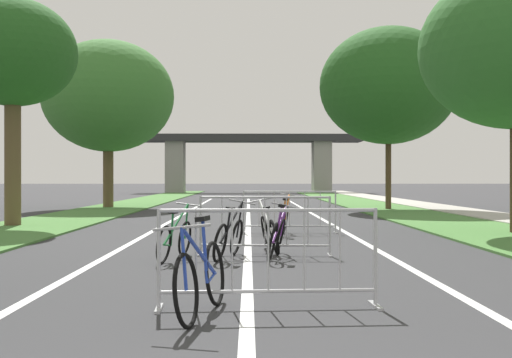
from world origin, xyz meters
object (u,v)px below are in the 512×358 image
tree_right_oak_near (388,86)px  bicycle_orange_3 (283,219)px  bicycle_blue_4 (201,277)px  tree_left_maple_mid (13,54)px  crowd_barrier_second (265,226)px  bicycle_white_2 (269,232)px  bicycle_purple_0 (277,236)px  crowd_barrier_nearest (268,259)px  tree_left_oak_mid (108,96)px  bicycle_black_5 (229,238)px  crowd_barrier_third (290,212)px  bicycle_green_1 (175,239)px

tree_right_oak_near → bicycle_orange_3: size_ratio=4.53×
bicycle_blue_4 → bicycle_orange_3: bearing=-87.2°
bicycle_blue_4 → tree_left_maple_mid: bearing=-50.6°
crowd_barrier_second → bicycle_blue_4: 4.92m
tree_left_maple_mid → bicycle_white_2: 10.34m
bicycle_purple_0 → crowd_barrier_second: bearing=127.8°
tree_right_oak_near → bicycle_blue_4: 22.21m
bicycle_orange_3 → bicycle_white_2: bearing=-88.1°
crowd_barrier_nearest → bicycle_purple_0: crowd_barrier_nearest is taller
crowd_barrier_second → bicycle_white_2: bearing=79.4°
tree_left_maple_mid → tree_left_oak_mid: (0.20, 11.13, 0.26)m
bicycle_purple_0 → bicycle_blue_4: bearing=-92.6°
bicycle_purple_0 → bicycle_black_5: bicycle_black_5 is taller
crowd_barrier_second → crowd_barrier_third: size_ratio=1.01×
tree_left_maple_mid → bicycle_purple_0: bearing=-44.6°
tree_left_oak_mid → bicycle_blue_4: tree_left_oak_mid is taller
crowd_barrier_second → tree_left_oak_mid: bearing=110.7°
tree_left_oak_mid → crowd_barrier_third: bearing=-60.7°
crowd_barrier_nearest → bicycle_purple_0: 4.14m
bicycle_purple_0 → bicycle_white_2: bicycle_white_2 is taller
bicycle_orange_3 → crowd_barrier_second: bearing=-88.5°
crowd_barrier_nearest → bicycle_white_2: size_ratio=1.37×
tree_right_oak_near → bicycle_purple_0: 17.80m
bicycle_blue_4 → bicycle_black_5: 4.38m
bicycle_purple_0 → bicycle_green_1: size_ratio=1.05×
bicycle_white_2 → bicycle_purple_0: bearing=-89.9°
crowd_barrier_second → bicycle_orange_3: crowd_barrier_second is taller
crowd_barrier_third → bicycle_blue_4: (-1.48, -9.36, -0.13)m
bicycle_white_2 → bicycle_blue_4: bicycle_white_2 is taller
tree_left_maple_mid → tree_left_oak_mid: 11.13m
crowd_barrier_third → bicycle_green_1: (-2.24, -5.10, -0.16)m
tree_right_oak_near → tree_left_maple_mid: bearing=-144.0°
crowd_barrier_third → bicycle_white_2: 4.05m
bicycle_blue_4 → tree_right_oak_near: bearing=-96.1°
crowd_barrier_second → bicycle_black_5: 0.80m
bicycle_blue_4 → tree_left_oak_mid: bearing=-64.0°
bicycle_orange_3 → bicycle_black_5: 4.58m
bicycle_white_2 → bicycle_blue_4: size_ratio=1.00×
bicycle_green_1 → bicycle_black_5: size_ratio=1.01×
bicycle_orange_3 → bicycle_green_1: bearing=-105.0°
tree_left_maple_mid → crowd_barrier_third: bearing=-15.7°
bicycle_green_1 → bicycle_black_5: 0.91m
tree_left_maple_mid → bicycle_orange_3: bearing=-19.9°
tree_right_oak_near → tree_left_oak_mid: bearing=171.0°
tree_left_maple_mid → crowd_barrier_nearest: size_ratio=2.72×
tree_left_oak_mid → bicycle_white_2: (6.81, -17.27, -4.75)m
crowd_barrier_nearest → crowd_barrier_second: same height
bicycle_purple_0 → bicycle_orange_3: size_ratio=1.01×
tree_left_oak_mid → bicycle_white_2: tree_left_oak_mid is taller
tree_left_maple_mid → bicycle_purple_0: 10.95m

